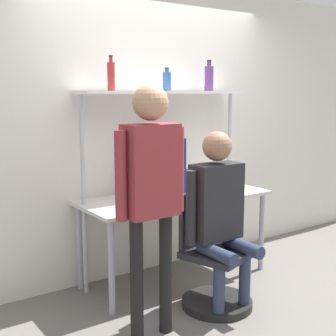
# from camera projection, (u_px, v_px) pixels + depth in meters

# --- Properties ---
(ground_plane) EXTENTS (12.00, 12.00, 0.00)m
(ground_plane) POSITION_uv_depth(u_px,v_px,m) (200.00, 292.00, 4.00)
(ground_plane) COLOR slate
(wall_back) EXTENTS (8.00, 0.06, 2.70)m
(wall_back) POSITION_uv_depth(u_px,v_px,m) (152.00, 129.00, 4.39)
(wall_back) COLOR silver
(wall_back) RESTS_ON ground_plane
(desk) EXTENTS (1.73, 0.70, 0.78)m
(desk) POSITION_uv_depth(u_px,v_px,m) (175.00, 204.00, 4.19)
(desk) COLOR beige
(desk) RESTS_ON ground_plane
(shelf_unit) EXTENTS (1.64, 0.32, 1.70)m
(shelf_unit) POSITION_uv_depth(u_px,v_px,m) (164.00, 116.00, 4.21)
(shelf_unit) COLOR white
(shelf_unit) RESTS_ON ground_plane
(monitor) EXTENTS (0.61, 0.23, 0.50)m
(monitor) POSITION_uv_depth(u_px,v_px,m) (159.00, 163.00, 4.24)
(monitor) COLOR #B7B7BC
(monitor) RESTS_ON desk
(laptop) EXTENTS (0.34, 0.23, 0.24)m
(laptop) POSITION_uv_depth(u_px,v_px,m) (177.00, 191.00, 4.06)
(laptop) COLOR #333338
(laptop) RESTS_ON desk
(cell_phone) EXTENTS (0.07, 0.15, 0.01)m
(cell_phone) POSITION_uv_depth(u_px,v_px,m) (203.00, 194.00, 4.23)
(cell_phone) COLOR #264C8C
(cell_phone) RESTS_ON desk
(office_chair) EXTENTS (0.57, 0.57, 0.92)m
(office_chair) POSITION_uv_depth(u_px,v_px,m) (213.00, 272.00, 3.71)
(office_chair) COLOR black
(office_chair) RESTS_ON ground_plane
(person_seated) EXTENTS (0.57, 0.47, 1.40)m
(person_seated) POSITION_uv_depth(u_px,v_px,m) (219.00, 206.00, 3.59)
(person_seated) COLOR #2D3856
(person_seated) RESTS_ON ground_plane
(person_standing) EXTENTS (0.53, 0.24, 1.74)m
(person_standing) POSITION_uv_depth(u_px,v_px,m) (151.00, 179.00, 3.10)
(person_standing) COLOR black
(person_standing) RESTS_ON ground_plane
(bottle_red) EXTENTS (0.06, 0.06, 0.29)m
(bottle_red) POSITION_uv_depth(u_px,v_px,m) (111.00, 76.00, 3.86)
(bottle_red) COLOR maroon
(bottle_red) RESTS_ON shelf_unit
(bottle_purple) EXTENTS (0.09, 0.09, 0.29)m
(bottle_purple) POSITION_uv_depth(u_px,v_px,m) (209.00, 78.00, 4.45)
(bottle_purple) COLOR #593372
(bottle_purple) RESTS_ON shelf_unit
(bottle_blue) EXTENTS (0.08, 0.08, 0.21)m
(bottle_blue) POSITION_uv_depth(u_px,v_px,m) (167.00, 81.00, 4.18)
(bottle_blue) COLOR #335999
(bottle_blue) RESTS_ON shelf_unit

